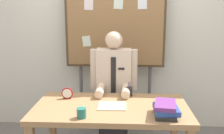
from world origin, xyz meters
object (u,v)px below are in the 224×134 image
Objects in this scene: person at (114,94)px; bulletin_board at (115,23)px; desk_clock at (67,94)px; book_stack at (166,109)px; pen_holder at (129,91)px; open_notebook at (112,106)px; coffee_mug at (82,113)px; desk at (111,114)px.

bulletin_board is (-0.00, 0.41, 0.82)m from person.
book_stack is at bearing -22.85° from desk_clock.
bulletin_board reaches higher than desk_clock.
desk_clock is at bearing -168.86° from pen_holder.
coffee_mug is (-0.25, -0.28, 0.04)m from open_notebook.
desk is 17.09× the size of coffee_mug.
desk is 1.30m from bulletin_board.
desk is at bearing 156.94° from book_stack.
person is 5.19× the size of open_notebook.
desk is 0.53m from desk_clock.
person is at bearing 124.80° from pen_holder.
bulletin_board is 1.47m from book_stack.
book_stack is 1.96× the size of pen_holder.
bulletin_board is 17.74× the size of desk_clock.
bulletin_board is at bearing 90.00° from desk.
coffee_mug is (-0.24, -0.88, 0.12)m from person.
desk is at bearing -22.62° from desk_clock.
book_stack is at bearing -58.03° from person.
desk_clock reaches higher than desk.
coffee_mug is (0.23, -0.50, -0.01)m from desk_clock.
pen_holder is (0.42, 0.63, 0.01)m from coffee_mug.
coffee_mug is at bearing -65.00° from desk_clock.
bulletin_board is at bearing 59.25° from desk_clock.
book_stack is 3.57× the size of coffee_mug.
open_notebook is at bearing -89.40° from bulletin_board.
person is 0.67× the size of bulletin_board.
coffee_mug is at bearing -131.81° from open_notebook.
open_notebook is (-0.49, 0.19, -0.05)m from book_stack.
desk_clock is 0.73× the size of pen_holder.
book_stack is 0.52m from open_notebook.
person is 0.91m from bulletin_board.
book_stack is at bearing -59.46° from pen_holder.
desk_clock is 0.66m from pen_holder.
open_notebook is at bearing -88.99° from person.
bulletin_board reaches higher than pen_holder.
coffee_mug is (-0.24, -0.30, 0.13)m from desk.
open_notebook is 0.53m from desk_clock.
coffee_mug is 0.75m from pen_holder.
bulletin_board is 1.15m from desk_clock.
pen_holder is at bearing 11.14° from desk_clock.
person is 4.45× the size of book_stack.
desk is 1.08× the size of person.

